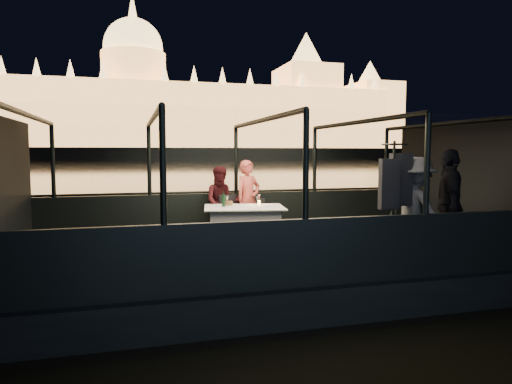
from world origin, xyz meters
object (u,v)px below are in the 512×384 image
object	(u,v)px
chair_port_right	(258,216)
passenger_stripe	(415,210)
chair_port_left	(230,218)
person_man_maroon	(222,202)
person_woman_coral	(248,201)
wine_bottle	(224,199)
coat_stand	(393,209)
dining_table_central	(244,227)
passenger_dark	(449,209)

from	to	relation	value
chair_port_right	passenger_stripe	size ratio (longest dim) A/B	0.47
chair_port_left	passenger_stripe	xyz separation A→B (m)	(2.42, -2.65, 0.40)
chair_port_left	passenger_stripe	size ratio (longest dim) A/B	0.53
chair_port_left	person_man_maroon	bearing A→B (deg)	99.19
person_woman_coral	passenger_stripe	size ratio (longest dim) A/B	0.95
passenger_stripe	wine_bottle	bearing A→B (deg)	38.73
chair_port_left	wine_bottle	xyz separation A→B (m)	(-0.27, -0.69, 0.47)
chair_port_right	person_man_maroon	world-z (taller)	person_man_maroon
chair_port_left	coat_stand	distance (m)	3.42
wine_bottle	person_woman_coral	bearing A→B (deg)	52.10
person_man_maroon	passenger_stripe	size ratio (longest dim) A/B	0.87
person_man_maroon	wine_bottle	bearing A→B (deg)	-90.50
chair_port_left	person_man_maroon	size ratio (longest dim) A/B	0.60
person_woman_coral	person_man_maroon	size ratio (longest dim) A/B	1.08
person_woman_coral	chair_port_right	bearing A→B (deg)	-56.13
chair_port_right	person_woman_coral	xyz separation A→B (m)	(-0.19, 0.12, 0.30)
chair_port_right	person_man_maroon	xyz separation A→B (m)	(-0.73, 0.16, 0.30)
coat_stand	person_man_maroon	size ratio (longest dim) A/B	1.31
wine_bottle	dining_table_central	bearing A→B (deg)	-18.90
person_woman_coral	passenger_stripe	bearing A→B (deg)	-79.33
person_man_maroon	chair_port_right	bearing A→B (deg)	-3.82
passenger_dark	dining_table_central	bearing A→B (deg)	-90.32
passenger_stripe	chair_port_left	bearing A→B (deg)	27.19
chair_port_left	person_woman_coral	bearing A→B (deg)	7.49
chair_port_right	passenger_dark	bearing A→B (deg)	-25.42
chair_port_right	coat_stand	bearing A→B (deg)	-42.82
coat_stand	chair_port_left	bearing A→B (deg)	124.77
chair_port_right	coat_stand	world-z (taller)	coat_stand
dining_table_central	passenger_stripe	world-z (taller)	passenger_stripe
dining_table_central	passenger_dark	world-z (taller)	passenger_dark
passenger_stripe	chair_port_right	bearing A→B (deg)	18.28
dining_table_central	chair_port_right	distance (m)	1.04
person_woman_coral	wine_bottle	world-z (taller)	person_woman_coral
chair_port_left	chair_port_right	distance (m)	0.62
coat_stand	person_man_maroon	distance (m)	3.66
person_woman_coral	wine_bottle	size ratio (longest dim) A/B	5.67
chair_port_left	passenger_stripe	bearing A→B (deg)	-64.90
person_man_maroon	passenger_dark	world-z (taller)	passenger_dark
dining_table_central	passenger_stripe	xyz separation A→B (m)	(2.33, -1.84, 0.47)
passenger_stripe	wine_bottle	distance (m)	3.33
person_woman_coral	chair_port_left	bearing A→B (deg)	-179.54
dining_table_central	person_man_maroon	distance (m)	1.14
dining_table_central	chair_port_left	world-z (taller)	chair_port_left
passenger_dark	wine_bottle	bearing A→B (deg)	-89.11
coat_stand	passenger_dark	xyz separation A→B (m)	(1.13, 0.16, -0.05)
chair_port_right	wine_bottle	size ratio (longest dim) A/B	2.84
person_woman_coral	passenger_dark	bearing A→B (deg)	-71.33
passenger_stripe	passenger_dark	bearing A→B (deg)	-102.83
dining_table_central	wine_bottle	distance (m)	0.65
person_woman_coral	person_man_maroon	distance (m)	0.55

